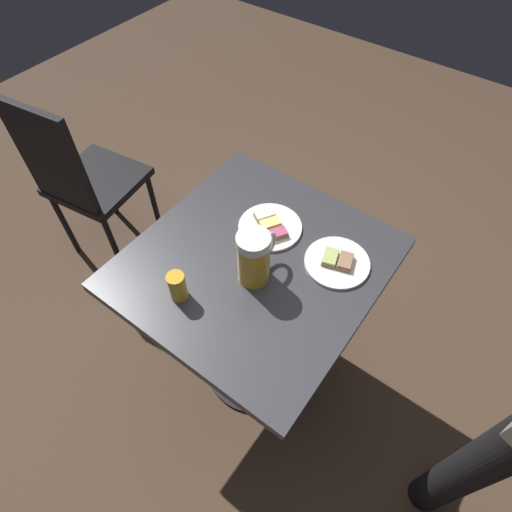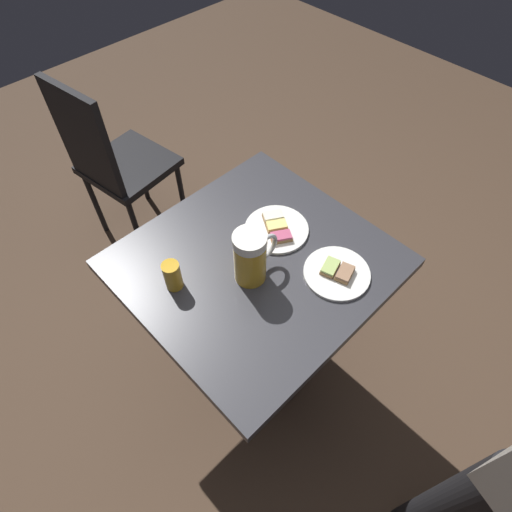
% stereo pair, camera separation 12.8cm
% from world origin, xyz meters
% --- Properties ---
extents(ground_plane, '(6.00, 6.00, 0.00)m').
position_xyz_m(ground_plane, '(0.00, 0.00, 0.00)').
color(ground_plane, '#4C3828').
extents(cafe_table, '(0.75, 0.72, 0.77)m').
position_xyz_m(cafe_table, '(0.00, 0.00, 0.60)').
color(cafe_table, black).
rests_on(cafe_table, ground_plane).
extents(plate_near, '(0.21, 0.21, 0.03)m').
position_xyz_m(plate_near, '(0.13, 0.04, 0.78)').
color(plate_near, white).
rests_on(plate_near, cafe_table).
extents(plate_far, '(0.20, 0.20, 0.03)m').
position_xyz_m(plate_far, '(0.14, -0.20, 0.78)').
color(plate_far, white).
rests_on(plate_far, cafe_table).
extents(beer_mug, '(0.15, 0.10, 0.18)m').
position_xyz_m(beer_mug, '(-0.05, -0.03, 0.86)').
color(beer_mug, gold).
rests_on(beer_mug, cafe_table).
extents(beer_glass_small, '(0.05, 0.05, 0.10)m').
position_xyz_m(beer_glass_small, '(-0.23, 0.10, 0.82)').
color(beer_glass_small, gold).
rests_on(beer_glass_small, cafe_table).
extents(cafe_chair, '(0.43, 0.43, 0.93)m').
position_xyz_m(cafe_chair, '(0.06, 1.02, 0.52)').
color(cafe_chair, black).
rests_on(cafe_chair, ground_plane).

